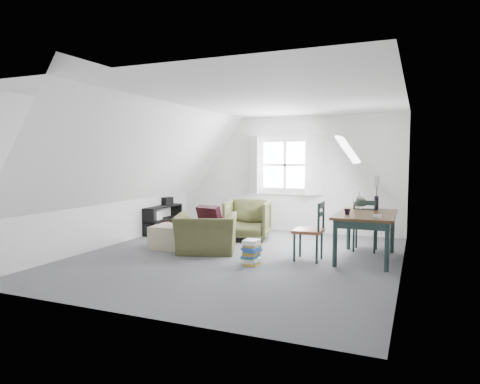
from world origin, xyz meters
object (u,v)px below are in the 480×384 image
at_px(armchair_far, 248,239).
at_px(media_shelf, 160,221).
at_px(dining_table, 366,219).
at_px(dining_chair_near, 311,230).
at_px(dining_chair_far, 365,224).
at_px(ottoman, 171,237).
at_px(magazine_stack, 251,252).
at_px(armchair_near, 206,252).

height_order(armchair_far, media_shelf, media_shelf).
relative_size(dining_table, dining_chair_near, 1.59).
xyz_separation_m(dining_chair_near, media_shelf, (-3.56, 1.20, -0.22)).
height_order(armchair_far, dining_chair_far, dining_chair_far).
bearing_deg(dining_table, dining_chair_far, 97.90).
distance_m(armchair_far, media_shelf, 2.03).
bearing_deg(dining_chair_far, dining_table, 86.50).
distance_m(armchair_far, dining_chair_far, 2.32).
xyz_separation_m(ottoman, magazine_stack, (1.76, -0.56, -0.01)).
relative_size(ottoman, dining_chair_far, 0.67).
bearing_deg(dining_table, armchair_near, -167.30).
bearing_deg(magazine_stack, dining_table, 33.28).
bearing_deg(magazine_stack, armchair_far, 113.44).
bearing_deg(dining_chair_near, armchair_near, -77.21).
bearing_deg(armchair_near, dining_chair_near, 164.79).
relative_size(armchair_far, dining_table, 0.58).
bearing_deg(media_shelf, ottoman, -50.13).
height_order(dining_table, media_shelf, dining_table).
height_order(dining_table, magazine_stack, dining_table).
xyz_separation_m(ottoman, dining_chair_far, (3.23, 1.07, 0.27)).
distance_m(dining_chair_far, magazine_stack, 2.21).
height_order(armchair_near, media_shelf, media_shelf).
distance_m(armchair_near, dining_table, 2.69).
bearing_deg(armchair_far, media_shelf, 169.97).
bearing_deg(armchair_near, dining_table, 172.47).
xyz_separation_m(dining_chair_far, dining_chair_near, (-0.71, -1.03, 0.01)).
xyz_separation_m(armchair_far, dining_chair_far, (2.26, -0.20, 0.47)).
relative_size(dining_table, media_shelf, 1.31).
bearing_deg(media_shelf, armchair_far, 0.61).
bearing_deg(ottoman, media_shelf, 129.91).
bearing_deg(ottoman, dining_chair_near, 0.97).
bearing_deg(dining_chair_near, ottoman, -80.67).
bearing_deg(dining_chair_far, armchair_near, 14.39).
height_order(armchair_near, armchair_far, armchair_far).
bearing_deg(media_shelf, magazine_stack, -32.84).
distance_m(armchair_near, dining_chair_far, 2.77).
bearing_deg(armchair_near, armchair_far, -118.59).
height_order(ottoman, dining_table, dining_table).
height_order(armchair_near, dining_chair_near, dining_chair_near).
bearing_deg(dining_chair_near, media_shelf, -100.30).
relative_size(media_shelf, magazine_stack, 3.00).
bearing_deg(armchair_far, dining_table, -29.90).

